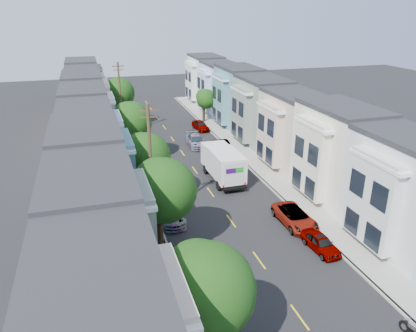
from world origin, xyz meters
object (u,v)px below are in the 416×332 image
tree_a (205,291)px  tree_d (130,122)px  parked_left_b (194,266)px  fedex_truck (223,163)px  utility_pole_far (121,99)px  lead_sedan (196,141)px  parked_right_a (321,243)px  tree_c (145,157)px  parked_right_b (295,217)px  parked_right_c (223,147)px  parked_left_d (152,171)px  utility_pole_near (151,165)px  tree_b (162,191)px  parked_right_d (200,125)px  tree_far_r (206,99)px  parked_left_c (171,213)px  tree_e (118,94)px

tree_a → tree_d: tree_d is taller
parked_left_b → fedex_truck: bearing=64.2°
tree_d → utility_pole_far: size_ratio=0.72×
lead_sedan → parked_right_a: 26.32m
tree_a → lead_sedan: tree_a is taller
tree_c → parked_right_b: tree_c is taller
parked_right_a → parked_right_c: 22.74m
fedex_truck → parked_right_a: bearing=-79.8°
tree_a → parked_left_d: (1.40, 25.28, -3.95)m
parked_left_d → utility_pole_far: bearing=94.5°
utility_pole_near → lead_sedan: 20.51m
tree_a → parked_right_b: 16.59m
tree_b → lead_sedan: 25.01m
parked_right_a → parked_right_d: 33.18m
utility_pole_near → parked_right_c: size_ratio=2.27×
tree_b → tree_far_r: tree_b is taller
parked_left_d → parked_right_a: (9.80, -17.72, -0.07)m
parked_left_d → parked_right_a: parked_left_d is taller
tree_a → parked_left_c: (1.40, 15.27, -3.95)m
tree_e → fedex_truck: 25.16m
tree_e → parked_left_d: (1.40, -20.48, -4.38)m
tree_e → lead_sedan: (8.58, -12.01, -4.36)m
tree_b → tree_far_r: (13.20, 34.21, -1.42)m
tree_d → parked_right_d: size_ratio=1.68×
fedex_truck → parked_left_c: fedex_truck is taller
tree_d → tree_far_r: 19.74m
tree_d → tree_b: bearing=-90.0°
parked_left_b → parked_right_b: (9.80, 4.07, 0.09)m
tree_e → utility_pole_far: 4.10m
parked_left_d → tree_far_r: bearing=58.6°
tree_far_r → utility_pole_far: 13.67m
tree_a → parked_right_c: tree_a is taller
tree_a → parked_right_d: (11.20, 40.74, -3.96)m
parked_right_d → tree_b: bearing=-116.0°
parked_right_d → tree_e: bearing=150.3°
parked_right_b → parked_right_d: size_ratio=1.18×
tree_d → fedex_truck: (8.43, -7.98, -2.94)m
parked_right_b → parked_right_d: bearing=89.3°
utility_pole_near → parked_right_b: 12.72m
tree_a → tree_e: tree_e is taller
lead_sedan → parked_right_c: (2.62, -3.46, 0.02)m
utility_pole_far → parked_left_c: utility_pole_far is taller
lead_sedan → utility_pole_near: bearing=-113.6°
tree_c → lead_sedan: 17.52m
parked_right_b → parked_right_d: (0.00, 29.15, -0.01)m
tree_far_r → parked_right_d: tree_far_r is taller
parked_left_c → parked_left_d: (0.00, 10.00, -0.00)m
tree_a → tree_b: tree_b is taller
fedex_truck → parked_right_c: size_ratio=1.61×
tree_d → fedex_truck: 11.97m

